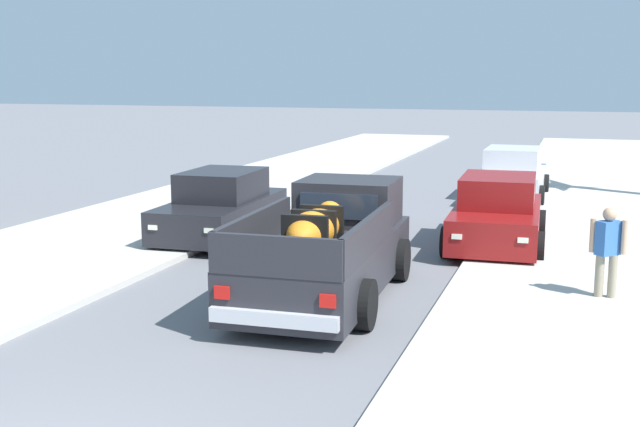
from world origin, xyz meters
TOP-DOWN VIEW (x-y plane):
  - sidewalk_left at (-5.34, 12.00)m, footprint 5.26×60.00m
  - sidewalk_right at (5.34, 12.00)m, footprint 5.26×60.00m
  - curb_left at (-4.11, 12.00)m, footprint 0.16×60.00m
  - curb_right at (4.11, 12.00)m, footprint 0.16×60.00m
  - pickup_truck at (0.84, 7.40)m, footprint 2.37×5.28m
  - car_left_near at (2.84, 19.06)m, footprint 2.04×4.27m
  - car_left_mid at (3.11, 12.22)m, footprint 2.15×4.31m
  - car_right_mid at (-2.92, 11.20)m, footprint 2.18×4.32m
  - pedestrian at (5.24, 8.35)m, footprint 0.57×0.43m

SIDE VIEW (x-z plane):
  - curb_left at x=-4.11m, z-range 0.00..0.10m
  - curb_right at x=4.11m, z-range 0.00..0.10m
  - sidewalk_left at x=-5.34m, z-range 0.00..0.12m
  - sidewalk_right at x=5.34m, z-range 0.00..0.12m
  - car_left_near at x=2.84m, z-range -0.06..1.48m
  - car_left_mid at x=3.11m, z-range -0.06..1.48m
  - car_right_mid at x=-2.92m, z-range -0.06..1.48m
  - pickup_truck at x=0.84m, z-range -0.09..1.71m
  - pedestrian at x=5.24m, z-range 0.12..1.71m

